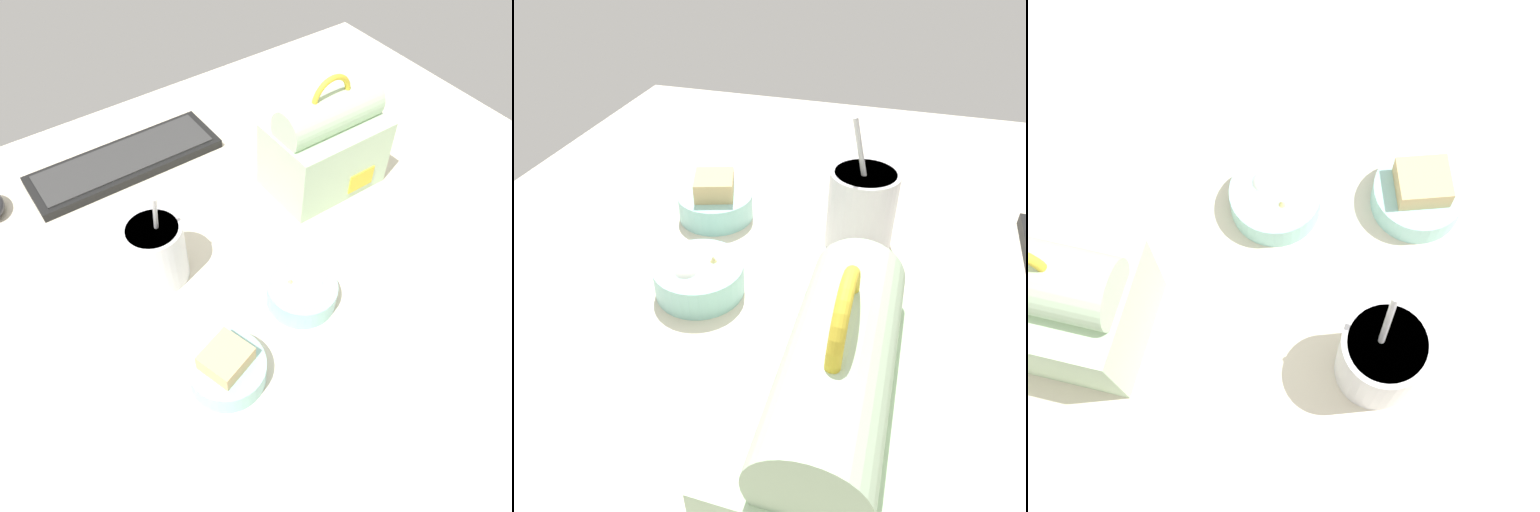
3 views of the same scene
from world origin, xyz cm
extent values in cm
cube|color=beige|center=(0.00, 0.00, 1.00)|extent=(140.00, 110.00, 2.00)
cube|color=#B7D6AD|center=(21.99, 7.83, 8.76)|extent=(20.92, 14.08, 13.53)
cylinder|color=#B7D6AD|center=(21.99, 7.83, 17.57)|extent=(19.88, 7.44, 7.44)
cube|color=yellow|center=(25.65, 0.69, 5.72)|extent=(5.86, 0.30, 4.06)
torus|color=yellow|center=(21.99, 7.83, 20.92)|extent=(8.32, 1.00, 8.32)
cylinder|color=silver|center=(-14.76, 5.21, 7.66)|extent=(9.37, 9.37, 11.32)
cylinder|color=olive|center=(-14.76, 5.21, 13.02)|extent=(8.24, 8.24, 0.60)
cylinder|color=silver|center=(-14.06, 4.74, 14.54)|extent=(0.70, 3.83, 12.80)
cylinder|color=#93D1CC|center=(-15.83, -16.94, 3.97)|extent=(11.36, 11.36, 3.95)
cube|color=tan|center=(-15.83, -16.94, 6.15)|extent=(7.70, 7.34, 5.53)
cylinder|color=#93D1CC|center=(1.20, -12.46, 4.01)|extent=(11.28, 11.28, 4.02)
ellipsoid|color=white|center=(2.89, -13.31, 5.21)|extent=(3.07, 3.07, 3.61)
cone|color=#F4DB84|center=(-0.21, -10.88, 5.11)|extent=(5.10, 5.10, 3.42)
sphere|color=#4C5623|center=(1.56, -15.88, 4.08)|extent=(1.35, 1.35, 1.35)
sphere|color=#4C5623|center=(2.04, -15.23, 4.08)|extent=(1.35, 1.35, 1.35)
sphere|color=#4C5623|center=(2.10, -14.42, 4.08)|extent=(1.35, 1.35, 1.35)
camera|label=1|loc=(-30.89, -45.88, 69.53)|focal=35.00mm
camera|label=2|loc=(45.10, 9.80, 43.88)|focal=35.00mm
camera|label=3|loc=(-8.94, 25.91, 82.61)|focal=50.00mm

